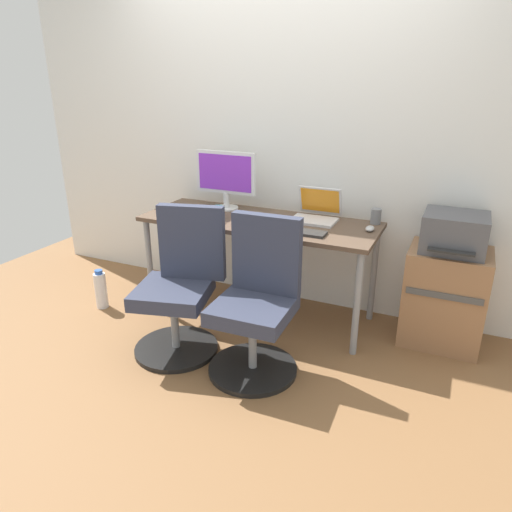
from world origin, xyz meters
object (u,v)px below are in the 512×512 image
object	(u,v)px
printer	(454,233)
coffee_mug	(218,213)
desktop_monitor	(226,176)
side_cabinet	(444,297)
office_chair_left	(180,288)
water_bottle_on_floor	(101,290)
open_laptop	(316,212)
office_chair_right	(257,304)

from	to	relation	value
printer	coffee_mug	xyz separation A→B (m)	(-1.54, -0.25, 0.01)
desktop_monitor	side_cabinet	bearing A→B (deg)	-0.80
office_chair_left	coffee_mug	size ratio (longest dim) A/B	10.22
water_bottle_on_floor	coffee_mug	size ratio (longest dim) A/B	3.37
open_laptop	coffee_mug	xyz separation A→B (m)	(-0.64, -0.27, -0.01)
office_chair_right	water_bottle_on_floor	bearing A→B (deg)	171.21
side_cabinet	coffee_mug	xyz separation A→B (m)	(-1.54, -0.25, 0.46)
desktop_monitor	water_bottle_on_floor	bearing A→B (deg)	-143.72
office_chair_right	desktop_monitor	size ratio (longest dim) A/B	1.96
printer	office_chair_left	bearing A→B (deg)	-152.92
side_cabinet	printer	xyz separation A→B (m)	(-0.00, -0.00, 0.45)
printer	coffee_mug	size ratio (longest dim) A/B	4.35
printer	office_chair_right	bearing A→B (deg)	-141.84
side_cabinet	desktop_monitor	distance (m)	1.75
office_chair_left	desktop_monitor	xyz separation A→B (m)	(-0.09, 0.81, 0.56)
printer	desktop_monitor	bearing A→B (deg)	179.17
office_chair_right	coffee_mug	xyz separation A→B (m)	(-0.55, 0.54, 0.36)
open_laptop	coffee_mug	world-z (taller)	open_laptop
printer	side_cabinet	bearing A→B (deg)	90.00
office_chair_right	side_cabinet	xyz separation A→B (m)	(0.99, 0.78, -0.10)
desktop_monitor	office_chair_right	bearing A→B (deg)	-52.20
coffee_mug	office_chair_left	bearing A→B (deg)	-88.80
water_bottle_on_floor	open_laptop	bearing A→B (deg)	21.30
office_chair_right	desktop_monitor	distance (m)	1.16
printer	water_bottle_on_floor	size ratio (longest dim) A/B	1.29
office_chair_left	coffee_mug	world-z (taller)	office_chair_left
water_bottle_on_floor	printer	bearing A→B (deg)	13.09
printer	water_bottle_on_floor	bearing A→B (deg)	-166.91
office_chair_right	open_laptop	size ratio (longest dim) A/B	3.03
office_chair_left	office_chair_right	distance (m)	0.54
printer	desktop_monitor	xyz separation A→B (m)	(-1.62, 0.02, 0.21)
office_chair_right	water_bottle_on_floor	size ratio (longest dim) A/B	3.03
printer	open_laptop	size ratio (longest dim) A/B	1.29
desktop_monitor	coffee_mug	bearing A→B (deg)	-74.30
office_chair_left	office_chair_right	size ratio (longest dim) A/B	1.00
open_laptop	desktop_monitor	bearing A→B (deg)	-179.76
office_chair_left	coffee_mug	xyz separation A→B (m)	(-0.01, 0.54, 0.36)
open_laptop	coffee_mug	distance (m)	0.69
office_chair_left	office_chair_right	xyz separation A→B (m)	(0.54, 0.00, 0.00)
open_laptop	coffee_mug	bearing A→B (deg)	-156.85
printer	water_bottle_on_floor	world-z (taller)	printer
office_chair_left	water_bottle_on_floor	bearing A→B (deg)	165.92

